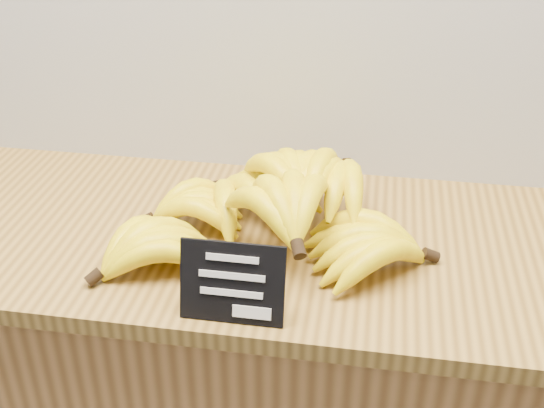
{
  "coord_description": "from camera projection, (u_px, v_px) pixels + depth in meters",
  "views": [
    {
      "loc": [
        0.25,
        1.77,
        1.57
      ],
      "look_at": [
        0.09,
        2.7,
        1.02
      ],
      "focal_mm": 45.0,
      "sensor_mm": 36.0,
      "label": 1
    }
  ],
  "objects": [
    {
      "name": "counter_top",
      "position": [
        277.0,
        242.0,
        1.19
      ],
      "size": [
        1.37,
        0.54,
        0.03
      ],
      "primitive_type": "cube",
      "color": "olive",
      "rests_on": "counter"
    },
    {
      "name": "chalkboard_sign",
      "position": [
        232.0,
        283.0,
        0.96
      ],
      "size": [
        0.15,
        0.04,
        0.12
      ],
      "primitive_type": "cube",
      "rotation": [
        -0.26,
        0.0,
        0.0
      ],
      "color": "black",
      "rests_on": "counter_top"
    },
    {
      "name": "banana_pile",
      "position": [
        269.0,
        207.0,
        1.15
      ],
      "size": [
        0.57,
        0.38,
        0.13
      ],
      "color": "yellow",
      "rests_on": "counter_top"
    }
  ]
}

